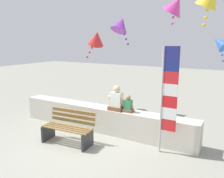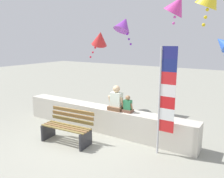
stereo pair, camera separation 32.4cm
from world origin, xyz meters
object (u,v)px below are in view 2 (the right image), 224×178
object	(u,v)px
flag_banner	(165,95)
kite_purple	(124,25)
kite_blue	(222,43)
person_child	(128,106)
park_bench	(68,128)
kite_red	(100,39)
person_adult	(116,101)
kite_magenta	(177,5)

from	to	relation	value
flag_banner	kite_purple	distance (m)	4.13
flag_banner	kite_blue	world-z (taller)	kite_blue
person_child	park_bench	bearing A→B (deg)	-137.14
flag_banner	kite_purple	bearing A→B (deg)	135.04
person_child	kite_purple	xyz separation A→B (m)	(-1.40, 2.18, 2.40)
person_child	flag_banner	xyz separation A→B (m)	(1.22, -0.43, 0.55)
park_bench	flag_banner	bearing A→B (deg)	16.21
kite_purple	kite_blue	bearing A→B (deg)	-5.15
person_child	flag_banner	bearing A→B (deg)	-19.59
park_bench	kite_blue	distance (m)	5.02
kite_purple	kite_blue	size ratio (longest dim) A/B	1.32
person_child	kite_red	world-z (taller)	kite_red
kite_purple	kite_red	size ratio (longest dim) A/B	1.01
kite_purple	kite_blue	world-z (taller)	kite_purple
person_adult	kite_red	bearing A→B (deg)	134.77
kite_purple	kite_magenta	xyz separation A→B (m)	(2.17, -0.63, 0.43)
person_adult	kite_red	distance (m)	3.40
kite_purple	kite_red	bearing A→B (deg)	-172.67
person_adult	kite_magenta	distance (m)	3.35
kite_magenta	kite_red	size ratio (longest dim) A/B	0.85
person_adult	kite_magenta	xyz separation A→B (m)	(1.15, 1.55, 2.74)
person_adult	kite_magenta	bearing A→B (deg)	53.52
flag_banner	kite_magenta	bearing A→B (deg)	102.69
flag_banner	person_adult	bearing A→B (deg)	164.78
park_bench	flag_banner	xyz separation A→B (m)	(2.46, 0.72, 1.10)
flag_banner	kite_blue	bearing A→B (deg)	70.03
park_bench	person_child	xyz separation A→B (m)	(1.24, 1.15, 0.55)
kite_purple	kite_red	xyz separation A→B (m)	(-1.01, -0.13, -0.51)
kite_blue	flag_banner	bearing A→B (deg)	-109.97
park_bench	kite_magenta	distance (m)	4.77
park_bench	kite_red	distance (m)	4.19
flag_banner	kite_magenta	distance (m)	3.06
kite_magenta	kite_red	distance (m)	3.35
person_child	kite_blue	world-z (taller)	kite_blue
park_bench	person_adult	size ratio (longest dim) A/B	1.98
kite_purple	kite_magenta	distance (m)	2.30
person_adult	kite_magenta	world-z (taller)	kite_magenta
kite_purple	person_child	bearing A→B (deg)	-57.35
flag_banner	park_bench	bearing A→B (deg)	-163.79
person_adult	kite_blue	bearing A→B (deg)	37.51
kite_blue	kite_red	distance (m)	4.47
park_bench	kite_purple	world-z (taller)	kite_purple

